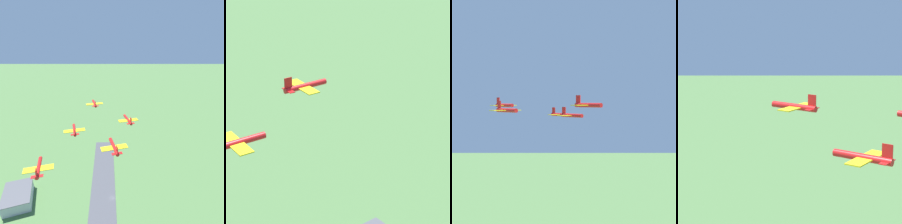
{
  "view_description": "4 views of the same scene",
  "coord_description": "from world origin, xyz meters",
  "views": [
    {
      "loc": [
        117.16,
        -38.17,
        145.52
      ],
      "look_at": [
        49.82,
        -16.48,
        114.78
      ],
      "focal_mm": 28.0,
      "sensor_mm": 36.0,
      "label": 1
    },
    {
      "loc": [
        92.93,
        41.99,
        150.4
      ],
      "look_at": [
        44.82,
        -18.73,
        115.26
      ],
      "focal_mm": 85.0,
      "sensor_mm": 36.0,
      "label": 2
    },
    {
      "loc": [
        -15.17,
        42.17,
        119.78
      ],
      "look_at": [
        54.69,
        -23.56,
        117.3
      ],
      "focal_mm": 70.0,
      "sensor_mm": 36.0,
      "label": 3
    },
    {
      "loc": [
        87.2,
        -90.51,
        133.99
      ],
      "look_at": [
        49.25,
        -27.8,
        118.91
      ],
      "focal_mm": 85.0,
      "sensor_mm": 36.0,
      "label": 4
    }
  ],
  "objects": [
    {
      "name": "jet_0",
      "position": [
        47.85,
        -23.81,
        118.89
      ],
      "size": [
        7.72,
        7.28,
        2.58
      ],
      "rotation": [
        0.0,
        0.0,
        1.51
      ],
      "color": "red"
    },
    {
      "name": "jet_1",
      "position": [
        63.6,
        -34.41,
        116.11
      ],
      "size": [
        7.72,
        7.28,
        2.58
      ],
      "rotation": [
        0.0,
        0.0,
        1.51
      ],
      "color": "red"
    },
    {
      "name": "ground_plane",
      "position": [
        0.0,
        0.0,
        0.0
      ],
      "size": [
        3000.0,
        3000.0,
        0.0
      ],
      "primitive_type": "plane",
      "color": "#4C723D"
    },
    {
      "name": "jet_2",
      "position": [
        64.77,
        -15.2,
        117.68
      ],
      "size": [
        7.72,
        7.28,
        2.58
      ],
      "rotation": [
        0.0,
        0.0,
        1.51
      ],
      "color": "red"
    },
    {
      "name": "jet_3",
      "position": [
        79.34,
        -45.01,
        115.73
      ],
      "size": [
        7.72,
        7.28,
        2.58
      ],
      "rotation": [
        0.0,
        0.0,
        1.51
      ],
      "color": "red"
    },
    {
      "name": "hangar",
      "position": [
        -23.85,
        -86.11,
        6.13
      ],
      "size": [
        31.94,
        25.07,
        12.21
      ],
      "color": "#B7B7BC",
      "rests_on": "ground_plane"
    },
    {
      "name": "jet_4",
      "position": [
        80.51,
        -25.79,
        118.6
      ],
      "size": [
        7.72,
        7.28,
        2.58
      ],
      "rotation": [
        0.0,
        0.0,
        1.51
      ],
      "color": "red"
    }
  ]
}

